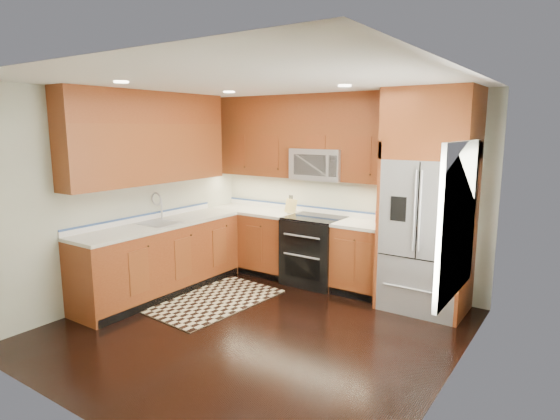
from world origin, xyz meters
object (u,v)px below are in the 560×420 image
Objects in this scene: rug at (214,300)px; utensil_crock at (380,214)px; range at (314,251)px; knife_block at (291,206)px; refrigerator at (428,202)px.

utensil_crock is (1.59, 1.42, 1.05)m from rug.
range is 0.74m from knife_block.
refrigerator is 7.56× the size of utensil_crock.
knife_block is at bearing 84.45° from rug.
range is at bearing -12.45° from knife_block.
refrigerator is (1.55, -0.04, 0.83)m from range.
refrigerator is 2.88m from rug.
range is 0.36× the size of refrigerator.
range is 0.57× the size of rug.
knife_block is at bearing -178.84° from utensil_crock.
knife_block is (-2.00, 0.14, -0.26)m from refrigerator.
knife_block is (-0.45, 0.10, 0.58)m from range.
refrigerator reaches higher than knife_block.
utensil_crock is (-0.65, 0.16, -0.25)m from refrigerator.
range is 1.08m from utensil_crock.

